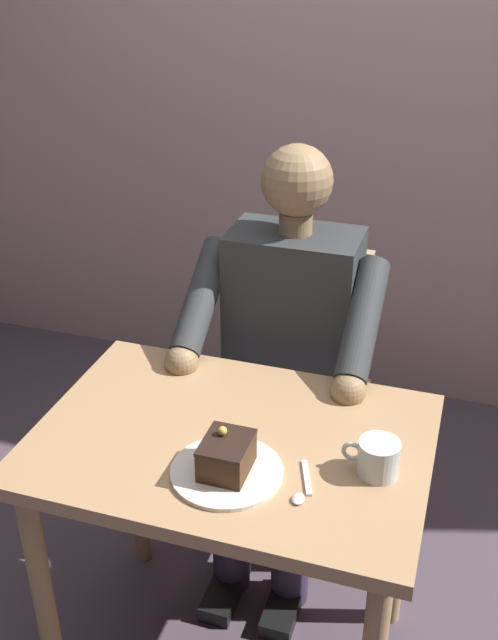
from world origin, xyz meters
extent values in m
cube|color=#B6938F|center=(0.00, -1.51, 1.50)|extent=(6.40, 0.12, 3.00)
cube|color=#A88057|center=(0.00, 0.00, 0.72)|extent=(0.89, 0.63, 0.04)
cylinder|color=#A98353|center=(0.39, 0.25, 0.36)|extent=(0.05, 0.05, 0.72)
cylinder|color=#A98353|center=(-0.39, -0.25, 0.36)|extent=(0.05, 0.05, 0.72)
cylinder|color=#A98353|center=(0.39, -0.25, 0.36)|extent=(0.05, 0.05, 0.72)
cube|color=tan|center=(0.00, -0.56, 0.44)|extent=(0.42, 0.42, 0.04)
cube|color=tan|center=(0.00, -0.75, 0.69)|extent=(0.38, 0.04, 0.45)
cylinder|color=tan|center=(-0.18, -0.38, 0.22)|extent=(0.04, 0.04, 0.44)
cylinder|color=tan|center=(0.18, -0.38, 0.22)|extent=(0.04, 0.04, 0.44)
cylinder|color=tan|center=(-0.18, -0.74, 0.22)|extent=(0.04, 0.04, 0.44)
cylinder|color=tan|center=(0.18, -0.74, 0.22)|extent=(0.04, 0.04, 0.44)
cube|color=#2E3133|center=(0.00, -0.54, 0.75)|extent=(0.36, 0.22, 0.57)
sphere|color=#8C6D4A|center=(0.00, -0.54, 1.18)|extent=(0.19, 0.19, 0.19)
cylinder|color=#8C6D4A|center=(0.00, -0.54, 1.06)|extent=(0.09, 0.09, 0.06)
cylinder|color=#2E3133|center=(-0.22, -0.40, 0.87)|extent=(0.08, 0.33, 0.26)
sphere|color=#8C6D4A|center=(-0.22, -0.24, 0.76)|extent=(0.09, 0.09, 0.09)
cylinder|color=#2E3133|center=(0.22, -0.40, 0.87)|extent=(0.08, 0.33, 0.26)
sphere|color=#8C6D4A|center=(0.22, -0.24, 0.76)|extent=(0.09, 0.09, 0.09)
cylinder|color=#34283C|center=(-0.09, -0.42, 0.44)|extent=(0.13, 0.38, 0.14)
cylinder|color=#34283C|center=(0.09, -0.42, 0.44)|extent=(0.13, 0.38, 0.14)
cylinder|color=#34283C|center=(-0.09, -0.24, 0.21)|extent=(0.11, 0.11, 0.42)
cube|color=black|center=(-0.09, -0.18, 0.03)|extent=(0.09, 0.22, 0.05)
cylinder|color=#34283C|center=(0.09, -0.24, 0.21)|extent=(0.11, 0.11, 0.42)
cube|color=black|center=(0.09, -0.18, 0.03)|extent=(0.09, 0.22, 0.05)
cylinder|color=silver|center=(-0.03, 0.13, 0.75)|extent=(0.24, 0.24, 0.01)
cube|color=#3F2413|center=(-0.03, 0.13, 0.79)|extent=(0.10, 0.12, 0.07)
cube|color=black|center=(-0.03, 0.13, 0.82)|extent=(0.10, 0.12, 0.01)
sphere|color=gold|center=(-0.02, 0.11, 0.84)|extent=(0.02, 0.02, 0.02)
cylinder|color=silver|center=(-0.34, 0.03, 0.78)|extent=(0.09, 0.09, 0.08)
torus|color=silver|center=(-0.28, 0.03, 0.79)|extent=(0.05, 0.01, 0.05)
cylinder|color=black|center=(-0.34, 0.03, 0.82)|extent=(0.08, 0.08, 0.01)
cube|color=silver|center=(-0.20, 0.09, 0.74)|extent=(0.05, 0.11, 0.01)
ellipsoid|color=silver|center=(-0.20, 0.16, 0.75)|extent=(0.03, 0.04, 0.01)
camera|label=1|loc=(-0.46, 1.29, 1.78)|focal=41.98mm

